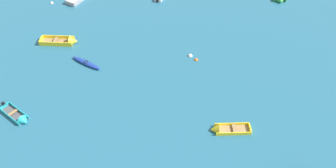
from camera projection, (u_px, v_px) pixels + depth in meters
rowboat_yellow_far_right at (66, 41)px, 35.21m from camera, size 4.00×1.68×1.11m
kayak_deep_blue_near_right at (86, 63)px, 32.85m from camera, size 3.06×2.49×0.32m
rowboat_turquoise_midfield_left at (19, 118)px, 27.93m from camera, size 2.89×2.75×0.87m
rowboat_yellow_back_row_right at (222, 129)px, 27.07m from camera, size 3.24×1.14×0.92m
mooring_buoy_trailing at (196, 60)px, 33.39m from camera, size 0.38×0.38×0.38m
mooring_buoy_between_boats_right at (52, 3)px, 40.95m from camera, size 0.38×0.38×0.38m
mooring_buoy_central at (190, 56)px, 33.84m from camera, size 0.43×0.43×0.43m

